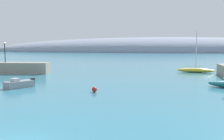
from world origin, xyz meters
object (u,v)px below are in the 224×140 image
(motorboat_grey_foreground, at_px, (19,84))
(mooring_buoy_red, at_px, (94,90))
(sailboat_yellow_mid_mooring, at_px, (196,70))
(harbor_lamp_post, at_px, (5,50))

(motorboat_grey_foreground, xyz_separation_m, mooring_buoy_red, (10.43, -1.39, -0.17))
(sailboat_yellow_mid_mooring, height_order, motorboat_grey_foreground, sailboat_yellow_mid_mooring)
(motorboat_grey_foreground, bearing_deg, mooring_buoy_red, 109.38)
(sailboat_yellow_mid_mooring, distance_m, harbor_lamp_post, 38.21)
(mooring_buoy_red, bearing_deg, motorboat_grey_foreground, 172.39)
(mooring_buoy_red, distance_m, harbor_lamp_post, 28.55)
(harbor_lamp_post, bearing_deg, mooring_buoy_red, -36.88)
(sailboat_yellow_mid_mooring, height_order, harbor_lamp_post, sailboat_yellow_mid_mooring)
(motorboat_grey_foreground, bearing_deg, sailboat_yellow_mid_mooring, 162.72)
(sailboat_yellow_mid_mooring, distance_m, mooring_buoy_red, 30.14)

